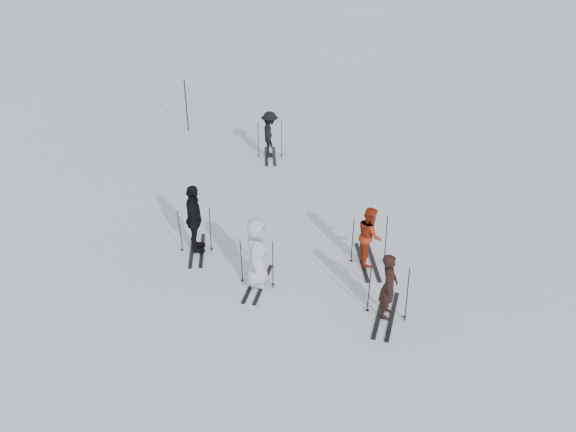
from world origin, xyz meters
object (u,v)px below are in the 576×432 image
object	(u,v)px
skier_red	(370,236)
skier_uphill_left	(194,220)
skier_uphill_far	(270,135)
skier_grey	(257,253)
piste_marker	(186,106)
skier_near_dark	(389,287)

from	to	relation	value
skier_red	skier_uphill_left	bearing A→B (deg)	80.21
skier_uphill_left	skier_uphill_far	xyz separation A→B (m)	(1.45, 6.55, -0.10)
skier_grey	skier_uphill_left	xyz separation A→B (m)	(-1.72, 1.42, 0.06)
skier_uphill_far	piste_marker	world-z (taller)	piste_marker
skier_red	skier_grey	xyz separation A→B (m)	(-2.69, -1.06, 0.10)
piste_marker	skier_red	bearing A→B (deg)	-55.76
skier_red	skier_uphill_far	xyz separation A→B (m)	(-2.96, 6.90, 0.06)
skier_red	piste_marker	world-z (taller)	piste_marker
skier_red	skier_grey	world-z (taller)	skier_grey
skier_red	skier_uphill_far	size ratio (longest dim) A/B	0.92
skier_red	piste_marker	bearing A→B (deg)	29.04
skier_uphill_far	piste_marker	size ratio (longest dim) A/B	0.79
skier_uphill_far	skier_red	bearing A→B (deg)	-162.16
skier_near_dark	piste_marker	world-z (taller)	piste_marker
skier_grey	piste_marker	size ratio (longest dim) A/B	0.83
skier_grey	piste_marker	xyz separation A→B (m)	(-3.79, 10.59, 0.18)
skier_near_dark	skier_uphill_far	size ratio (longest dim) A/B	0.93
skier_near_dark	skier_uphill_left	xyz separation A→B (m)	(-4.64, 2.48, 0.16)
skier_red	skier_uphill_left	distance (m)	4.43
skier_uphill_far	piste_marker	bearing A→B (deg)	47.96
skier_red	piste_marker	distance (m)	11.52
piste_marker	skier_uphill_far	bearing A→B (deg)	-36.67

